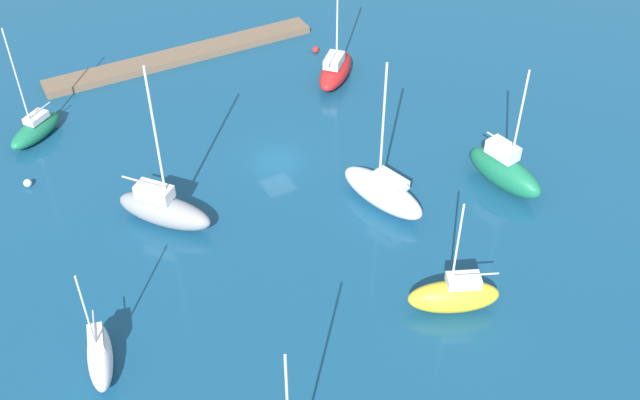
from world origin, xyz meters
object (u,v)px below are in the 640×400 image
object	(u,v)px
sailboat_gray_far_north	(164,209)
sailboat_red_far_south	(335,70)
sailboat_white_center_basin	(383,191)
mooring_buoy_white	(28,183)
mooring_buoy_red	(316,50)
sailboat_yellow_off_beacon	(454,295)
sailboat_white_mid_basin	(100,355)
pier_dock	(182,55)
sailboat_green_lone_north	(35,129)
sailboat_green_lone_south	(505,170)

from	to	relation	value
sailboat_gray_far_north	sailboat_red_far_south	bearing A→B (deg)	79.09
sailboat_white_center_basin	mooring_buoy_white	world-z (taller)	sailboat_white_center_basin
sailboat_white_center_basin	mooring_buoy_red	size ratio (longest dim) A/B	18.68
sailboat_white_center_basin	sailboat_yellow_off_beacon	size ratio (longest dim) A/B	1.34
sailboat_white_mid_basin	sailboat_gray_far_north	bearing A→B (deg)	156.66
sailboat_gray_far_north	sailboat_white_center_basin	bearing A→B (deg)	29.29
sailboat_red_far_south	sailboat_gray_far_north	world-z (taller)	sailboat_gray_far_north
pier_dock	sailboat_white_center_basin	distance (m)	28.54
sailboat_gray_far_north	mooring_buoy_white	xyz separation A→B (m)	(8.10, -9.12, -1.03)
sailboat_green_lone_north	sailboat_gray_far_north	distance (m)	16.45
sailboat_yellow_off_beacon	mooring_buoy_red	xyz separation A→B (m)	(-7.77, -33.95, -0.91)
sailboat_red_far_south	sailboat_gray_far_north	bearing A→B (deg)	164.12
sailboat_gray_far_north	mooring_buoy_red	xyz separation A→B (m)	(-21.59, -17.03, -1.02)
mooring_buoy_red	sailboat_green_lone_north	bearing A→B (deg)	3.60
sailboat_red_far_south	mooring_buoy_red	xyz separation A→B (m)	(-0.83, -5.52, -0.83)
sailboat_white_center_basin	sailboat_yellow_off_beacon	bearing A→B (deg)	156.55
pier_dock	sailboat_red_far_south	world-z (taller)	sailboat_red_far_south
sailboat_gray_far_north	sailboat_white_mid_basin	distance (m)	13.21
sailboat_red_far_south	sailboat_white_mid_basin	distance (m)	36.16
sailboat_red_far_south	mooring_buoy_white	xyz separation A→B (m)	(28.87, 2.39, -0.83)
pier_dock	sailboat_yellow_off_beacon	size ratio (longest dim) A/B	2.97
mooring_buoy_red	mooring_buoy_white	bearing A→B (deg)	14.92
sailboat_green_lone_north	mooring_buoy_red	size ratio (longest dim) A/B	16.10
sailboat_green_lone_south	mooring_buoy_red	distance (m)	25.53
mooring_buoy_white	sailboat_white_mid_basin	bearing A→B (deg)	90.93
sailboat_green_lone_north	sailboat_yellow_off_beacon	xyz separation A→B (m)	(-19.85, 32.21, 0.32)
sailboat_white_mid_basin	sailboat_green_lone_south	size ratio (longest dim) A/B	0.78
sailboat_red_far_south	sailboat_green_lone_south	xyz separation A→B (m)	(-4.02, 19.78, 0.32)
pier_dock	mooring_buoy_white	xyz separation A→B (m)	(17.60, 13.02, -0.02)
sailboat_yellow_off_beacon	mooring_buoy_red	distance (m)	34.84
sailboat_gray_far_north	sailboat_white_mid_basin	size ratio (longest dim) A/B	1.63
pier_dock	sailboat_yellow_off_beacon	world-z (taller)	sailboat_yellow_off_beacon
sailboat_green_lone_south	sailboat_white_mid_basin	bearing A→B (deg)	-96.06
sailboat_green_lone_south	mooring_buoy_red	world-z (taller)	sailboat_green_lone_south
sailboat_red_far_south	sailboat_gray_far_north	xyz separation A→B (m)	(20.76, 11.52, 0.20)
pier_dock	mooring_buoy_red	size ratio (longest dim) A/B	41.39
sailboat_green_lone_north	sailboat_gray_far_north	size ratio (longest dim) A/B	0.78
sailboat_red_far_south	sailboat_gray_far_north	size ratio (longest dim) A/B	0.83
sailboat_green_lone_south	sailboat_yellow_off_beacon	bearing A→B (deg)	-62.03
sailboat_red_far_south	sailboat_green_lone_north	bearing A→B (deg)	127.07
sailboat_green_lone_south	mooring_buoy_white	bearing A→B (deg)	-128.16
sailboat_white_mid_basin	mooring_buoy_white	size ratio (longest dim) A/B	12.70
sailboat_white_center_basin	sailboat_green_lone_north	bearing A→B (deg)	29.27
sailboat_white_center_basin	mooring_buoy_red	bearing A→B (deg)	-31.49
pier_dock	sailboat_white_center_basin	xyz separation A→B (m)	(-5.77, 27.93, 0.93)
pier_dock	sailboat_green_lone_north	xyz separation A→B (m)	(15.53, 6.84, 0.58)
sailboat_green_lone_south	mooring_buoy_red	bearing A→B (deg)	176.91
sailboat_red_far_south	mooring_buoy_white	distance (m)	28.98
sailboat_white_center_basin	sailboat_yellow_off_beacon	distance (m)	11.22
pier_dock	mooring_buoy_white	bearing A→B (deg)	36.48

